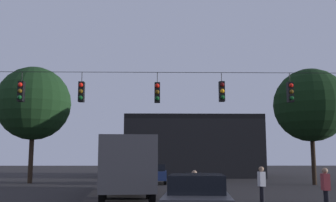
# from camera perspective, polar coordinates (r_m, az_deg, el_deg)

# --- Properties ---
(ground_plane) EXTENTS (168.00, 168.00, 0.00)m
(ground_plane) POSITION_cam_1_polar(r_m,az_deg,el_deg) (29.02, -1.85, -12.17)
(ground_plane) COLOR black
(ground_plane) RESTS_ON ground
(overhead_signal_span) EXTENTS (19.03, 0.44, 6.46)m
(overhead_signal_span) POSITION_cam_1_polar(r_m,az_deg,el_deg) (18.50, -2.14, -2.39)
(overhead_signal_span) COLOR black
(overhead_signal_span) RESTS_ON ground
(city_bus) EXTENTS (3.55, 11.19, 3.00)m
(city_bus) POSITION_cam_1_polar(r_m,az_deg,el_deg) (22.36, -5.97, -8.52)
(city_bus) COLOR #2D2D33
(city_bus) RESTS_ON ground
(car_near_right) EXTENTS (2.19, 4.46, 1.52)m
(car_near_right) POSITION_cam_1_polar(r_m,az_deg,el_deg) (11.94, 4.17, -13.94)
(car_near_right) COLOR #2D2D33
(car_near_right) RESTS_ON ground
(car_far_left) EXTENTS (1.84, 4.35, 1.52)m
(car_far_left) POSITION_cam_1_polar(r_m,az_deg,el_deg) (32.21, -1.86, -10.37)
(car_far_left) COLOR navy
(car_far_left) RESTS_ON ground
(pedestrian_crossing_left) EXTENTS (0.27, 0.38, 1.65)m
(pedestrian_crossing_left) POSITION_cam_1_polar(r_m,az_deg,el_deg) (17.67, 13.31, -11.46)
(pedestrian_crossing_left) COLOR black
(pedestrian_crossing_left) RESTS_ON ground
(pedestrian_crossing_center) EXTENTS (0.35, 0.42, 1.54)m
(pedestrian_crossing_center) POSITION_cam_1_polar(r_m,az_deg,el_deg) (15.41, 3.82, -12.42)
(pedestrian_crossing_center) COLOR black
(pedestrian_crossing_center) RESTS_ON ground
(pedestrian_crossing_right) EXTENTS (0.26, 0.37, 1.64)m
(pedestrian_crossing_right) POSITION_cam_1_polar(r_m,az_deg,el_deg) (16.20, 21.72, -11.43)
(pedestrian_crossing_right) COLOR black
(pedestrian_crossing_right) RESTS_ON ground
(corner_building) EXTENTS (14.31, 13.79, 6.49)m
(corner_building) POSITION_cam_1_polar(r_m,az_deg,el_deg) (46.86, 3.20, -6.70)
(corner_building) COLOR black
(corner_building) RESTS_ON ground
(tree_left_silhouette) EXTENTS (5.70, 5.70, 8.98)m
(tree_left_silhouette) POSITION_cam_1_polar(r_m,az_deg,el_deg) (32.94, 19.80, -0.56)
(tree_left_silhouette) COLOR black
(tree_left_silhouette) RESTS_ON ground
(tree_behind_building) EXTENTS (6.10, 6.10, 9.59)m
(tree_behind_building) POSITION_cam_1_polar(r_m,az_deg,el_deg) (34.87, -18.74, -0.33)
(tree_behind_building) COLOR #2D2116
(tree_behind_building) RESTS_ON ground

